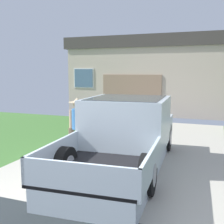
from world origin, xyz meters
The scene contains 4 objects.
pickup_truck centered at (0.15, 2.72, 0.76)m, with size 2.41×5.16×1.68m.
person_with_hat centered at (-1.20, 2.71, 0.93)m, with size 0.48×0.46×1.65m.
handbag centered at (-1.10, 2.45, 0.11)m, with size 0.31×0.22×0.38m.
house_with_garage centered at (-0.76, 12.98, 2.13)m, with size 10.40×5.44×4.22m.
Camera 1 is at (2.31, -3.98, 2.33)m, focal length 45.34 mm.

